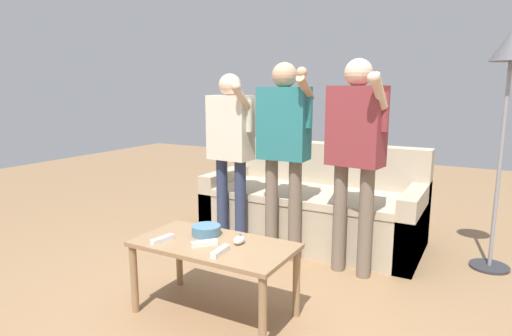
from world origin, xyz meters
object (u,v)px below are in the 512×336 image
player_left (230,141)px  player_center (284,138)px  game_remote_wand_spare (204,243)px  couch (314,207)px  floor_lamp (510,70)px  coffee_table (214,253)px  game_remote_wand_far (220,251)px  game_remote_wand_near (162,239)px  game_remote_nunchuk (239,240)px  player_right (356,142)px  snack_bowl (206,230)px

player_left → player_center: bearing=0.2°
player_left → player_center: 0.48m
game_remote_wand_spare → couch: bearing=88.1°
floor_lamp → game_remote_wand_spare: (-1.46, -1.62, -0.99)m
coffee_table → game_remote_wand_far: 0.19m
floor_lamp → game_remote_wand_near: size_ratio=11.21×
game_remote_nunchuk → game_remote_wand_spare: size_ratio=0.63×
player_left → game_remote_wand_far: bearing=-60.5°
game_remote_nunchuk → game_remote_wand_spare: (-0.16, -0.12, -0.01)m
player_right → game_remote_wand_spare: (-0.56, -1.03, -0.50)m
player_center → game_remote_wand_spare: bearing=-89.8°
game_remote_nunchuk → game_remote_wand_far: bearing=-93.4°
game_remote_nunchuk → game_remote_wand_near: game_remote_nunchuk is taller
snack_bowl → game_remote_nunchuk: 0.26m
floor_lamp → player_center: (-1.46, -0.56, -0.50)m
coffee_table → game_remote_wand_far: size_ratio=5.93×
player_right → game_remote_wand_far: player_right is taller
game_remote_wand_far → snack_bowl: bearing=138.5°
game_remote_nunchuk → player_left: player_left is taller
floor_lamp → player_left: size_ratio=1.20×
couch → game_remote_wand_far: (0.10, -1.64, 0.17)m
couch → floor_lamp: size_ratio=1.06×
coffee_table → game_remote_wand_far: (0.13, -0.12, 0.08)m
game_remote_wand_far → game_remote_wand_spare: bearing=157.9°
player_right → couch: bearing=132.4°
coffee_table → player_left: size_ratio=0.65×
game_remote_wand_spare → game_remote_wand_near: bearing=-165.0°
player_center → game_remote_wand_spare: 1.17m
snack_bowl → game_remote_nunchuk: size_ratio=2.02×
snack_bowl → player_right: size_ratio=0.12×
game_remote_nunchuk → game_remote_wand_spare: 0.20m
game_remote_wand_far → game_remote_wand_spare: size_ratio=1.14×
couch → coffee_table: bearing=-91.2°
player_left → game_remote_wand_spare: 1.25m
game_remote_wand_near → game_remote_wand_far: (0.40, 0.01, -0.00)m
game_remote_wand_near → player_left: bearing=101.7°
player_left → game_remote_wand_far: 1.36m
game_remote_wand_near → game_remote_wand_spare: size_ratio=1.11×
game_remote_nunchuk → snack_bowl: bearing=172.1°
game_remote_wand_near → game_remote_wand_far: bearing=1.1°
player_center → player_left: bearing=-179.8°
snack_bowl → player_right: (0.66, 0.87, 0.49)m
game_remote_nunchuk → game_remote_wand_near: (-0.41, -0.19, -0.01)m
coffee_table → floor_lamp: 2.37m
player_center → game_remote_wand_far: (0.15, -1.12, -0.50)m
couch → game_remote_wand_near: size_ratio=11.93×
snack_bowl → player_right: 1.19m
floor_lamp → game_remote_wand_near: floor_lamp is taller
snack_bowl → floor_lamp: bearing=43.3°
player_left → coffee_table: bearing=-63.0°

